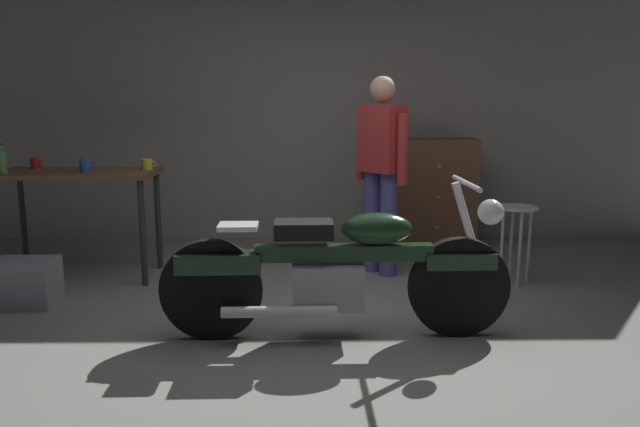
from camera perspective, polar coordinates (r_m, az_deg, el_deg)
ground_plane at (r=4.16m, az=-0.37°, el=-10.63°), size 12.00×12.00×0.00m
back_wall at (r=6.68m, az=-0.61°, el=10.93°), size 8.00×0.12×3.10m
workbench at (r=5.58m, az=-21.13°, el=2.47°), size 1.30×0.64×0.90m
motorcycle at (r=3.92m, az=1.71°, el=-5.00°), size 2.19×0.60×1.00m
person_standing at (r=5.33m, az=5.56°, el=4.27°), size 0.41×0.46×1.67m
shop_stool at (r=5.29m, az=17.37°, el=-0.88°), size 0.32×0.32×0.64m
wooden_dresser at (r=6.37m, az=10.23°, el=1.75°), size 0.80×0.47×1.10m
storage_bin at (r=5.08m, az=-25.16°, el=-5.69°), size 0.44×0.32×0.34m
mug_red_diner at (r=5.88m, az=-24.37°, el=4.18°), size 0.11×0.08×0.09m
mug_blue_enamel at (r=5.43m, az=-20.48°, el=4.10°), size 0.12×0.08×0.11m
mug_yellow_tall at (r=5.46m, az=-15.39°, el=4.31°), size 0.12×0.09×0.09m
bottle at (r=5.57m, az=-26.82°, el=4.20°), size 0.06×0.06×0.24m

